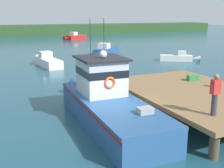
% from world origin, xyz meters
% --- Properties ---
extents(ground_plane, '(200.00, 200.00, 0.00)m').
position_xyz_m(ground_plane, '(0.00, 0.00, 0.00)').
color(ground_plane, '#1E4C5B').
extents(dock, '(6.00, 9.00, 1.20)m').
position_xyz_m(dock, '(4.80, 0.00, 1.07)').
color(dock, '#4C3D2D').
rests_on(dock, ground).
extents(main_fishing_boat, '(2.85, 9.86, 4.80)m').
position_xyz_m(main_fishing_boat, '(0.22, 0.87, 1.01)').
color(main_fishing_boat, '#285184').
rests_on(main_fishing_boat, ground).
extents(crate_stack_near_edge, '(0.70, 0.59, 0.32)m').
position_xyz_m(crate_stack_near_edge, '(6.21, 1.81, 1.36)').
color(crate_stack_near_edge, '#2D8442').
rests_on(crate_stack_near_edge, dock).
extents(bait_bucket, '(0.32, 0.32, 0.34)m').
position_xyz_m(bait_bucket, '(6.27, 0.14, 1.37)').
color(bait_bucket, yellow).
rests_on(bait_bucket, dock).
extents(deckhand_by_the_boat, '(0.36, 0.22, 1.63)m').
position_xyz_m(deckhand_by_the_boat, '(2.97, -3.17, 2.06)').
color(deckhand_by_the_boat, '#383842').
rests_on(deckhand_by_the_boat, dock).
extents(moored_boat_far_right, '(4.08, 3.08, 1.10)m').
position_xyz_m(moored_boat_far_right, '(14.69, 13.95, 0.38)').
color(moored_boat_far_right, silver).
rests_on(moored_boat_far_right, ground).
extents(moored_boat_near_channel, '(1.90, 5.61, 1.41)m').
position_xyz_m(moored_boat_near_channel, '(0.88, 16.95, 0.48)').
color(moored_boat_near_channel, white).
rests_on(moored_boat_near_channel, ground).
extents(moored_boat_off_the_point, '(5.71, 3.94, 1.50)m').
position_xyz_m(moored_boat_off_the_point, '(12.69, 45.07, 0.52)').
color(moored_boat_off_the_point, red).
rests_on(moored_boat_off_the_point, ground).
extents(moored_boat_mid_harbor, '(5.19, 5.03, 1.53)m').
position_xyz_m(moored_boat_mid_harbor, '(9.23, 21.60, 0.53)').
color(moored_boat_mid_harbor, '#285184').
rests_on(moored_boat_mid_harbor, ground).
extents(mooring_buoy_spare_mooring, '(0.37, 0.37, 0.37)m').
position_xyz_m(mooring_buoy_spare_mooring, '(1.19, 21.54, 0.18)').
color(mooring_buoy_spare_mooring, silver).
rests_on(mooring_buoy_spare_mooring, ground).
extents(mooring_buoy_channel_marker, '(0.44, 0.44, 0.44)m').
position_xyz_m(mooring_buoy_channel_marker, '(8.98, 23.53, 0.22)').
color(mooring_buoy_channel_marker, silver).
rests_on(mooring_buoy_channel_marker, ground).
extents(far_shoreline, '(120.00, 8.00, 2.40)m').
position_xyz_m(far_shoreline, '(0.00, 62.00, 1.20)').
color(far_shoreline, '#284723').
rests_on(far_shoreline, ground).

